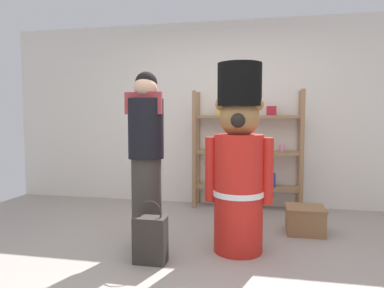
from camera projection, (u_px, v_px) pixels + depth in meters
The scene contains 7 objects.
ground_plane at pixel (193, 265), 2.93m from camera, with size 6.40×6.40×0.00m, color #9E9389.
back_wall at pixel (222, 114), 4.98m from camera, with size 6.40×0.12×2.60m, color silver.
merchandise_shelf at pixel (246, 149), 4.74m from camera, with size 1.46×0.35×1.61m.
teddy_bear_guard at pixel (239, 163), 3.18m from camera, with size 0.63×0.47×1.73m.
person_shopper at pixel (146, 157), 3.25m from camera, with size 0.35×0.33×1.67m.
shopping_bag at pixel (150, 239), 2.96m from camera, with size 0.28×0.16×0.54m.
display_crate at pixel (305, 220), 3.73m from camera, with size 0.41×0.37×0.29m.
Camera 1 is at (0.56, -2.79, 1.24)m, focal length 32.43 mm.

